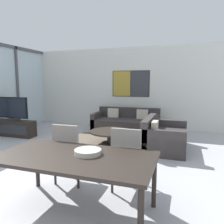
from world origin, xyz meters
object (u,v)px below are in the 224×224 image
at_px(coffee_table, 111,134).
at_px(fruit_bowl, 88,151).
at_px(television, 12,109).
at_px(dining_table, 75,160).
at_px(tv_console, 13,128).
at_px(sofa_main, 126,123).
at_px(sofa_side, 162,138).
at_px(dining_chair_left, 70,150).
at_px(dining_chair_centre, 128,156).

distance_m(coffee_table, fruit_bowl, 3.06).
relative_size(television, dining_table, 0.57).
bearing_deg(tv_console, television, 90.00).
bearing_deg(television, coffee_table, 2.40).
bearing_deg(sofa_main, sofa_side, -49.96).
height_order(dining_table, dining_chair_left, dining_chair_left).
distance_m(tv_console, dining_table, 4.67).
distance_m(dining_table, dining_chair_left, 0.84).
xyz_separation_m(coffee_table, dining_table, (0.59, -3.02, 0.41)).
xyz_separation_m(television, sofa_main, (3.05, 1.68, -0.55)).
bearing_deg(dining_table, sofa_side, 76.58).
relative_size(tv_console, sofa_main, 0.67).
bearing_deg(sofa_side, television, 91.62).
height_order(coffee_table, dining_chair_left, dining_chair_left).
xyz_separation_m(sofa_main, dining_chair_left, (0.12, -3.89, 0.27)).
bearing_deg(coffee_table, sofa_main, 90.00).
bearing_deg(dining_chair_centre, tv_console, 152.09).
bearing_deg(sofa_side, dining_table, 166.58).
relative_size(sofa_main, coffee_table, 1.90).
relative_size(television, dining_chair_left, 1.12).
distance_m(sofa_main, coffee_table, 1.55).
bearing_deg(dining_table, dining_chair_centre, 57.20).
relative_size(sofa_main, dining_chair_left, 2.18).
bearing_deg(fruit_bowl, coffee_table, 103.74).
bearing_deg(dining_table, tv_console, 141.48).
relative_size(coffee_table, dining_chair_centre, 1.14).
height_order(tv_console, television, television).
relative_size(sofa_side, dining_table, 0.78).
height_order(sofa_main, coffee_table, sofa_main).
bearing_deg(dining_chair_left, dining_chair_centre, 2.10).
bearing_deg(sofa_side, tv_console, 91.63).
bearing_deg(sofa_side, fruit_bowl, 168.58).
bearing_deg(television, dining_table, -38.53).
distance_m(sofa_main, dining_chair_centre, 4.00).
height_order(tv_console, coffee_table, tv_console).
xyz_separation_m(television, dining_chair_left, (3.17, -2.21, -0.28)).
xyz_separation_m(coffee_table, fruit_bowl, (0.72, -2.93, 0.50)).
height_order(sofa_main, dining_table, sofa_main).
relative_size(tv_console, sofa_side, 0.94).
bearing_deg(coffee_table, dining_table, -79.00).
distance_m(sofa_side, dining_table, 3.13).
bearing_deg(dining_chair_centre, sofa_side, 83.66).
height_order(sofa_main, sofa_side, same).
bearing_deg(dining_chair_left, dining_table, -55.93).
relative_size(television, fruit_bowl, 3.29).
distance_m(sofa_main, sofa_side, 2.03).
relative_size(dining_chair_left, fruit_bowl, 2.93).
bearing_deg(dining_chair_left, tv_console, 145.17).
height_order(dining_table, fruit_bowl, fruit_bowl).
bearing_deg(dining_chair_centre, fruit_bowl, -118.05).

